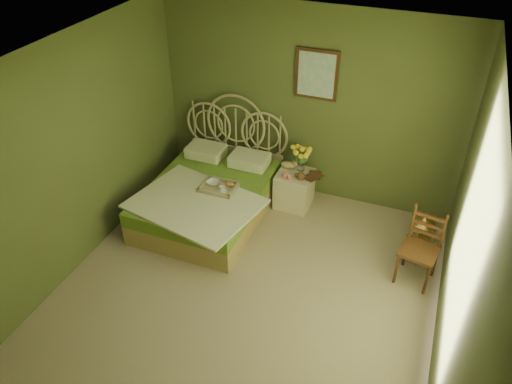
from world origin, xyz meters
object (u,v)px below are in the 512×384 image
at_px(chair, 421,242).
at_px(birdcage, 422,230).
at_px(bed, 210,194).
at_px(nightstand, 295,183).

bearing_deg(chair, birdcage, 99.91).
height_order(bed, birdcage, bed).
bearing_deg(bed, nightstand, 30.68).
distance_m(nightstand, birdcage, 1.72).
xyz_separation_m(nightstand, birdcage, (1.71, -0.22, -0.14)).
height_order(chair, birdcage, chair).
bearing_deg(birdcage, nightstand, 172.70).
bearing_deg(nightstand, bed, -149.32).
height_order(nightstand, birdcage, nightstand).
relative_size(bed, chair, 2.40).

